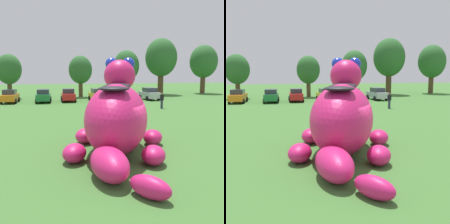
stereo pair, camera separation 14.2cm
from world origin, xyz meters
TOP-DOWN VIEW (x-y plane):
  - ground_plane at (0.00, 0.00)m, footprint 160.00×160.00m
  - giant_inflatable_creature at (-0.28, 0.95)m, footprint 5.84×9.61m
  - car_orange at (-8.68, 25.24)m, footprint 2.07×4.17m
  - car_green at (-4.52, 24.96)m, footprint 2.01×4.14m
  - car_red at (-1.30, 25.45)m, footprint 1.95×4.11m
  - car_yellow at (2.61, 24.93)m, footprint 2.20×4.23m
  - car_blue at (6.18, 24.59)m, footprint 2.20×4.23m
  - car_silver at (10.13, 25.39)m, footprint 2.20×4.23m
  - tree_mid_left at (-9.56, 31.36)m, footprint 3.69×3.69m
  - tree_centre_left at (0.99, 31.69)m, footprint 3.63×3.63m
  - tree_centre at (8.65, 32.54)m, footprint 4.20×4.20m
  - tree_centre_right at (15.26, 34.01)m, footprint 5.47×5.47m
  - tree_mid_right at (23.82, 34.72)m, footprint 4.96×4.96m
  - spectator_near_inflatable at (8.28, 16.15)m, footprint 0.38×0.26m
  - spectator_mid_field at (2.50, 18.76)m, footprint 0.38×0.26m

SIDE VIEW (x-z plane):
  - ground_plane at x=0.00m, z-range 0.00..0.00m
  - spectator_near_inflatable at x=8.28m, z-range 0.00..1.71m
  - spectator_mid_field at x=2.50m, z-range 0.00..1.71m
  - car_orange at x=-8.68m, z-range 0.00..1.72m
  - car_green at x=-4.52m, z-range 0.00..1.72m
  - car_red at x=-1.30m, z-range 0.00..1.72m
  - car_yellow at x=2.61m, z-range 0.00..1.72m
  - car_blue at x=6.18m, z-range 0.00..1.72m
  - car_silver at x=10.13m, z-range 0.00..1.72m
  - giant_inflatable_creature at x=-0.28m, z-range -0.64..4.13m
  - tree_centre_left at x=0.99m, z-range 0.99..7.45m
  - tree_mid_left at x=-9.56m, z-range 1.01..7.56m
  - tree_centre at x=8.65m, z-range 1.15..8.60m
  - tree_mid_right at x=23.82m, z-range 1.36..10.16m
  - tree_centre_right at x=15.26m, z-range 1.49..11.20m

